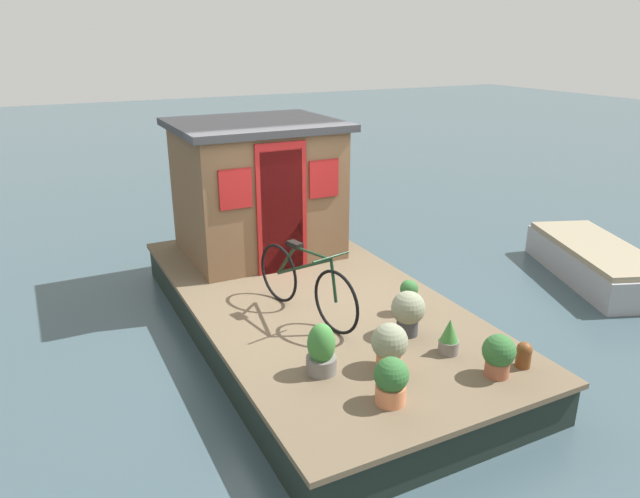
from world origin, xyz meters
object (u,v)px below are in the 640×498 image
object	(u,v)px
potted_plant_mint	(408,311)
potted_plant_fern	(391,380)
potted_plant_thyme	(449,337)
potted_plant_ivy	(409,295)
potted_plant_geranium	(321,350)
mooring_bollard	(524,354)
dinghy_boat	(596,262)
bicycle	(306,284)
potted_plant_lavender	(499,354)
potted_plant_basil	(389,345)
houseboat_cabin	(257,188)

from	to	relation	value
potted_plant_mint	potted_plant_fern	bearing A→B (deg)	138.89
potted_plant_thyme	potted_plant_ivy	bearing A→B (deg)	-10.32
potted_plant_geranium	mooring_bollard	distance (m)	2.01
dinghy_boat	mooring_bollard	bearing A→B (deg)	119.70
bicycle	potted_plant_mint	distance (m)	1.22
potted_plant_geranium	potted_plant_fern	xyz separation A→B (m)	(-0.73, -0.32, -0.01)
potted_plant_lavender	potted_plant_geranium	bearing A→B (deg)	61.17
bicycle	potted_plant_mint	size ratio (longest dim) A/B	3.51
potted_plant_geranium	potted_plant_lavender	bearing A→B (deg)	-118.83
bicycle	potted_plant_mint	xyz separation A→B (m)	(-0.92, -0.80, -0.12)
potted_plant_lavender	dinghy_boat	world-z (taller)	potted_plant_lavender
bicycle	mooring_bollard	xyz separation A→B (m)	(-2.00, -1.43, -0.26)
potted_plant_lavender	potted_plant_thyme	xyz separation A→B (m)	(0.55, 0.15, -0.05)
potted_plant_geranium	dinghy_boat	size ratio (longest dim) A/B	0.18
potted_plant_basil	potted_plant_fern	distance (m)	0.59
houseboat_cabin	potted_plant_lavender	bearing A→B (deg)	-169.66
potted_plant_mint	potted_plant_basil	xyz separation A→B (m)	(-0.50, 0.56, -0.02)
potted_plant_basil	dinghy_boat	bearing A→B (deg)	-72.95
houseboat_cabin	potted_plant_ivy	size ratio (longest dim) A/B	5.64
potted_plant_thyme	dinghy_boat	xyz separation A→B (m)	(1.51, -4.10, -0.42)
houseboat_cabin	potted_plant_thyme	world-z (taller)	houseboat_cabin
potted_plant_ivy	potted_plant_thyme	distance (m)	1.00
potted_plant_lavender	potted_plant_basil	xyz separation A→B (m)	(0.59, 0.86, 0.03)
houseboat_cabin	potted_plant_basil	distance (m)	3.77
potted_plant_thyme	potted_plant_fern	xyz separation A→B (m)	(-0.47, 1.02, 0.04)
houseboat_cabin	potted_plant_ivy	xyz separation A→B (m)	(-2.76, -0.81, -0.76)
houseboat_cabin	potted_plant_mint	xyz separation A→B (m)	(-3.21, -0.49, -0.71)
potted_plant_geranium	houseboat_cabin	bearing A→B (deg)	-11.49
dinghy_boat	potted_plant_basil	bearing A→B (deg)	107.05
houseboat_cabin	mooring_bollard	world-z (taller)	houseboat_cabin
potted_plant_fern	dinghy_boat	xyz separation A→B (m)	(1.98, -5.12, -0.46)
potted_plant_ivy	potted_plant_fern	world-z (taller)	potted_plant_fern
dinghy_boat	bicycle	bearing A→B (deg)	90.70
bicycle	potted_plant_ivy	size ratio (longest dim) A/B	4.33
dinghy_boat	potted_plant_geranium	bearing A→B (deg)	102.88
potted_plant_lavender	potted_plant_geranium	xyz separation A→B (m)	(0.82, 1.49, 0.01)
houseboat_cabin	potted_plant_geranium	world-z (taller)	houseboat_cabin
bicycle	potted_plant_fern	world-z (taller)	bicycle
bicycle	potted_plant_ivy	world-z (taller)	bicycle
houseboat_cabin	potted_plant_geranium	bearing A→B (deg)	168.51
houseboat_cabin	potted_plant_mint	bearing A→B (deg)	-171.38
potted_plant_mint	dinghy_boat	xyz separation A→B (m)	(0.98, -4.25, -0.52)
potted_plant_ivy	potted_plant_geranium	world-z (taller)	potted_plant_geranium
potted_plant_lavender	potted_plant_mint	bearing A→B (deg)	15.31
potted_plant_thyme	potted_plant_basil	size ratio (longest dim) A/B	0.81
potted_plant_thyme	bicycle	bearing A→B (deg)	33.09
potted_plant_geranium	dinghy_boat	bearing A→B (deg)	-77.12
potted_plant_fern	potted_plant_basil	bearing A→B (deg)	-31.51
potted_plant_thyme	potted_plant_lavender	bearing A→B (deg)	-164.97
houseboat_cabin	potted_plant_geranium	size ratio (longest dim) A/B	4.45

